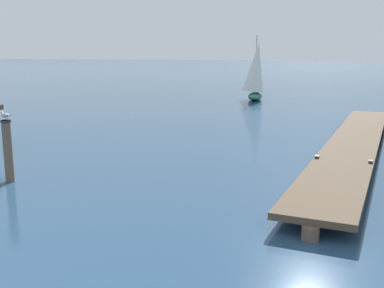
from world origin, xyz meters
TOP-DOWN VIEW (x-y plane):
  - floating_dock at (6.67, 16.34)m, footprint 3.23×19.08m
  - mooring_piling at (-2.85, 8.41)m, footprint 0.30×0.30m
  - perched_seagull at (-2.84, 8.41)m, footprint 0.38×0.15m
  - distant_sailboat at (-0.99, 34.00)m, footprint 2.24×3.44m

SIDE VIEW (x-z plane):
  - floating_dock at x=6.67m, z-range 0.10..0.63m
  - mooring_piling at x=-2.85m, z-range 0.04..1.88m
  - perched_seagull at x=-2.84m, z-range 1.86..2.12m
  - distant_sailboat at x=-0.99m, z-range -0.32..4.71m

